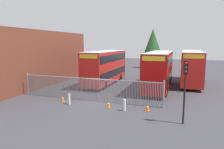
# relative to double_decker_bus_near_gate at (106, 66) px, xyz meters

# --- Properties ---
(ground_plane) EXTENTS (100.00, 100.00, 0.00)m
(ground_plane) POSITION_rel_double_decker_bus_near_gate_xyz_m (2.45, -0.56, -2.42)
(ground_plane) COLOR #3D3D42
(depot_building_brick) EXTENTS (9.66, 21.28, 7.00)m
(depot_building_brick) POSITION_rel_double_decker_bus_near_gate_xyz_m (-11.04, -4.74, 1.08)
(depot_building_brick) COLOR brown
(depot_building_brick) RESTS_ON ground
(palisade_fence) EXTENTS (14.11, 0.14, 2.35)m
(palisade_fence) POSITION_rel_double_decker_bus_near_gate_xyz_m (1.41, -8.56, -1.24)
(palisade_fence) COLOR gray
(palisade_fence) RESTS_ON ground
(double_decker_bus_near_gate) EXTENTS (2.54, 10.81, 4.42)m
(double_decker_bus_near_gate) POSITION_rel_double_decker_bus_near_gate_xyz_m (0.00, 0.00, 0.00)
(double_decker_bus_near_gate) COLOR red
(double_decker_bus_near_gate) RESTS_ON ground
(double_decker_bus_behind_fence_left) EXTENTS (2.54, 10.81, 4.42)m
(double_decker_bus_behind_fence_left) POSITION_rel_double_decker_bus_near_gate_xyz_m (10.90, 3.58, 0.00)
(double_decker_bus_behind_fence_left) COLOR red
(double_decker_bus_behind_fence_left) RESTS_ON ground
(double_decker_bus_behind_fence_right) EXTENTS (2.54, 10.81, 4.42)m
(double_decker_bus_behind_fence_right) POSITION_rel_double_decker_bus_near_gate_xyz_m (7.19, -1.13, 0.00)
(double_decker_bus_behind_fence_right) COLOR #B70C0C
(double_decker_bus_behind_fence_right) RESTS_ON ground
(bollard_near_left) EXTENTS (0.20, 0.20, 0.95)m
(bollard_near_left) POSITION_rel_double_decker_bus_near_gate_xyz_m (0.36, -10.23, -1.95)
(bollard_near_left) COLOR silver
(bollard_near_left) RESTS_ON ground
(bollard_center_front) EXTENTS (0.20, 0.20, 0.95)m
(bollard_center_front) POSITION_rel_double_decker_bus_near_gate_xyz_m (5.51, -10.39, -1.95)
(bollard_center_front) COLOR silver
(bollard_center_front) RESTS_ON ground
(traffic_cone_by_gate) EXTENTS (0.34, 0.34, 0.59)m
(traffic_cone_by_gate) POSITION_rel_double_decker_bus_near_gate_xyz_m (-0.68, -9.69, -2.13)
(traffic_cone_by_gate) COLOR orange
(traffic_cone_by_gate) RESTS_ON ground
(traffic_cone_mid_forecourt) EXTENTS (0.34, 0.34, 0.59)m
(traffic_cone_mid_forecourt) POSITION_rel_double_decker_bus_near_gate_xyz_m (3.99, -10.00, -2.13)
(traffic_cone_mid_forecourt) COLOR orange
(traffic_cone_mid_forecourt) RESTS_ON ground
(traffic_cone_near_kerb) EXTENTS (0.34, 0.34, 0.59)m
(traffic_cone_near_kerb) POSITION_rel_double_decker_bus_near_gate_xyz_m (7.26, -9.76, -2.13)
(traffic_cone_near_kerb) COLOR orange
(traffic_cone_near_kerb) RESTS_ON ground
(traffic_light_kerbside) EXTENTS (0.28, 0.33, 4.30)m
(traffic_light_kerbside) POSITION_rel_double_decker_bus_near_gate_xyz_m (9.98, -11.73, 0.56)
(traffic_light_kerbside) COLOR black
(traffic_light_kerbside) RESTS_ON ground
(tree_tall_back) EXTENTS (4.28, 4.28, 8.67)m
(tree_tall_back) POSITION_rel_double_decker_bus_near_gate_xyz_m (3.37, 20.57, 3.18)
(tree_tall_back) COLOR #4C3823
(tree_tall_back) RESTS_ON ground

